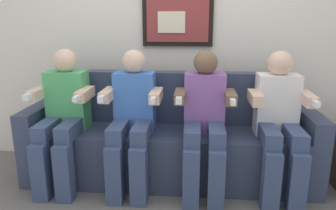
# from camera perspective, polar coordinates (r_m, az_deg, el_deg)

# --- Properties ---
(ground_plane) EXTENTS (6.25, 6.25, 0.00)m
(ground_plane) POSITION_cam_1_polar(r_m,az_deg,el_deg) (2.66, -0.30, -15.60)
(ground_plane) COLOR #66605B
(back_wall_assembly) EXTENTS (4.81, 0.10, 2.60)m
(back_wall_assembly) POSITION_cam_1_polar(r_m,az_deg,el_deg) (3.05, 1.07, 14.04)
(back_wall_assembly) COLOR silver
(back_wall_assembly) RESTS_ON ground_plane
(couch) EXTENTS (2.41, 0.58, 0.90)m
(couch) POSITION_cam_1_polar(r_m,az_deg,el_deg) (2.81, 0.32, -6.70)
(couch) COLOR #333D56
(couch) RESTS_ON ground_plane
(person_leftmost) EXTENTS (0.46, 0.56, 1.11)m
(person_leftmost) POSITION_cam_1_polar(r_m,az_deg,el_deg) (2.76, -17.81, -1.43)
(person_leftmost) COLOR #4CB266
(person_leftmost) RESTS_ON ground_plane
(person_left_center) EXTENTS (0.46, 0.56, 1.11)m
(person_left_center) POSITION_cam_1_polar(r_m,az_deg,el_deg) (2.60, -6.21, -1.81)
(person_left_center) COLOR #3F72CC
(person_left_center) RESTS_ON ground_plane
(person_right_center) EXTENTS (0.46, 0.56, 1.11)m
(person_right_center) POSITION_cam_1_polar(r_m,az_deg,el_deg) (2.55, 6.36, -2.14)
(person_right_center) COLOR #8C59A5
(person_right_center) RESTS_ON ground_plane
(person_rightmost) EXTENTS (0.46, 0.56, 1.11)m
(person_rightmost) POSITION_cam_1_polar(r_m,az_deg,el_deg) (2.63, 18.81, -2.37)
(person_rightmost) COLOR white
(person_rightmost) RESTS_ON ground_plane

